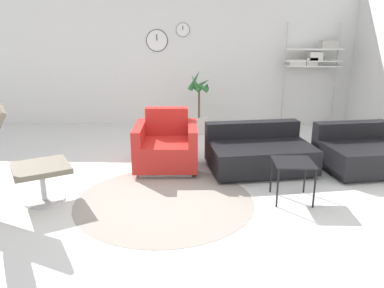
{
  "coord_description": "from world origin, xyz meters",
  "views": [
    {
      "loc": [
        0.49,
        -4.2,
        1.83
      ],
      "look_at": [
        0.37,
        0.04,
        0.55
      ],
      "focal_mm": 35.0,
      "sensor_mm": 36.0,
      "label": 1
    }
  ],
  "objects": [
    {
      "name": "ground_plane",
      "position": [
        0.0,
        0.0,
        0.0
      ],
      "size": [
        12.0,
        12.0,
        0.0
      ],
      "primitive_type": "plane",
      "color": "silver"
    },
    {
      "name": "wall_back",
      "position": [
        -0.0,
        3.28,
        1.4
      ],
      "size": [
        12.0,
        0.09,
        2.8
      ],
      "color": "silver",
      "rests_on": "ground_plane"
    },
    {
      "name": "round_rug",
      "position": [
        0.07,
        -0.36,
        0.0
      ],
      "size": [
        2.01,
        2.01,
        0.01
      ],
      "color": "gray",
      "rests_on": "ground_plane"
    },
    {
      "name": "lounge_chair",
      "position": [
        -1.58,
        -0.59,
        0.7
      ],
      "size": [
        1.17,
        1.0,
        1.19
      ],
      "rotation": [
        0.0,
        0.0,
        -1.03
      ],
      "color": "#BCBCC1",
      "rests_on": "ground_plane"
    },
    {
      "name": "armchair_red",
      "position": [
        -0.01,
        0.72,
        0.29
      ],
      "size": [
        0.88,
        0.87,
        0.8
      ],
      "rotation": [
        0.0,
        0.0,
        3.19
      ],
      "color": "silver",
      "rests_on": "ground_plane"
    },
    {
      "name": "couch_low",
      "position": [
        1.26,
        0.69,
        0.23
      ],
      "size": [
        1.5,
        1.16,
        0.6
      ],
      "rotation": [
        0.0,
        0.0,
        3.32
      ],
      "color": "black",
      "rests_on": "ground_plane"
    },
    {
      "name": "couch_second",
      "position": [
        2.67,
        0.71,
        0.23
      ],
      "size": [
        1.23,
        1.11,
        0.6
      ],
      "rotation": [
        0.0,
        0.0,
        3.32
      ],
      "color": "black",
      "rests_on": "ground_plane"
    },
    {
      "name": "side_table",
      "position": [
        1.5,
        -0.29,
        0.41
      ],
      "size": [
        0.43,
        0.43,
        0.45
      ],
      "color": "black",
      "rests_on": "ground_plane"
    },
    {
      "name": "potted_plant",
      "position": [
        0.42,
        2.6,
        0.42
      ],
      "size": [
        0.45,
        0.45,
        1.17
      ],
      "color": "silver",
      "rests_on": "ground_plane"
    },
    {
      "name": "shelf_unit",
      "position": [
        2.54,
        3.0,
        1.35
      ],
      "size": [
        1.04,
        0.28,
        1.99
      ],
      "color": "#BCBCC1",
      "rests_on": "ground_plane"
    }
  ]
}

